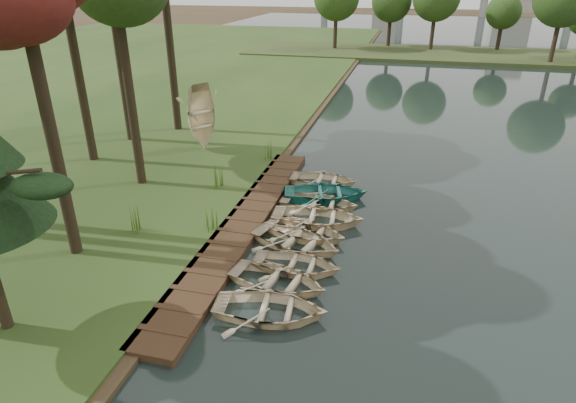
% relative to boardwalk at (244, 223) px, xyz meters
% --- Properties ---
extents(ground, '(300.00, 300.00, 0.00)m').
position_rel_boardwalk_xyz_m(ground, '(1.60, 0.00, -0.15)').
color(ground, '#3D2F1D').
extents(boardwalk, '(1.60, 16.00, 0.30)m').
position_rel_boardwalk_xyz_m(boardwalk, '(0.00, 0.00, 0.00)').
color(boardwalk, '#382415').
rests_on(boardwalk, ground).
extents(peninsula, '(50.00, 14.00, 0.45)m').
position_rel_boardwalk_xyz_m(peninsula, '(9.60, 50.00, 0.08)').
color(peninsula, '#33401C').
rests_on(peninsula, ground).
extents(far_trees, '(45.60, 5.60, 8.80)m').
position_rel_boardwalk_xyz_m(far_trees, '(6.27, 50.00, 6.28)').
color(far_trees, black).
rests_on(far_trees, peninsula).
extents(rowboat_0, '(3.67, 2.79, 0.71)m').
position_rel_boardwalk_xyz_m(rowboat_0, '(2.65, -5.36, 0.26)').
color(rowboat_0, beige).
rests_on(rowboat_0, water).
extents(rowboat_1, '(3.72, 2.95, 0.69)m').
position_rel_boardwalk_xyz_m(rowboat_1, '(2.47, -3.83, 0.25)').
color(rowboat_1, beige).
rests_on(rowboat_1, water).
extents(rowboat_2, '(3.12, 2.25, 0.64)m').
position_rel_boardwalk_xyz_m(rowboat_2, '(2.85, -2.73, 0.22)').
color(rowboat_2, beige).
rests_on(rowboat_2, water).
extents(rowboat_3, '(4.14, 3.47, 0.74)m').
position_rel_boardwalk_xyz_m(rowboat_3, '(2.48, -1.20, 0.27)').
color(rowboat_3, beige).
rests_on(rowboat_3, water).
extents(rowboat_4, '(3.72, 2.99, 0.69)m').
position_rel_boardwalk_xyz_m(rowboat_4, '(2.62, -0.34, 0.24)').
color(rowboat_4, beige).
rests_on(rowboat_4, water).
extents(rowboat_5, '(3.94, 2.94, 0.78)m').
position_rel_boardwalk_xyz_m(rowboat_5, '(2.89, 0.85, 0.29)').
color(rowboat_5, beige).
rests_on(rowboat_5, water).
extents(rowboat_6, '(3.44, 2.47, 0.71)m').
position_rel_boardwalk_xyz_m(rowboat_6, '(2.67, 2.28, 0.25)').
color(rowboat_6, beige).
rests_on(rowboat_6, water).
extents(rowboat_7, '(4.39, 3.59, 0.79)m').
position_rel_boardwalk_xyz_m(rowboat_7, '(2.78, 3.33, 0.30)').
color(rowboat_7, teal).
rests_on(rowboat_7, water).
extents(rowboat_8, '(3.29, 2.36, 0.68)m').
position_rel_boardwalk_xyz_m(rowboat_8, '(2.36, 4.98, 0.24)').
color(rowboat_8, beige).
rests_on(rowboat_8, water).
extents(stored_rowboat, '(4.61, 4.27, 0.78)m').
position_rel_boardwalk_xyz_m(stored_rowboat, '(-5.15, 7.85, 0.54)').
color(stored_rowboat, beige).
rests_on(stored_rowboat, bank).
extents(tree_2, '(3.45, 3.45, 10.06)m').
position_rel_boardwalk_xyz_m(tree_2, '(-5.09, -3.83, 8.57)').
color(tree_2, black).
rests_on(tree_2, bank).
extents(reeds_0, '(0.60, 0.60, 0.90)m').
position_rel_boardwalk_xyz_m(reeds_0, '(-1.00, -1.11, 0.60)').
color(reeds_0, '#3F661E').
rests_on(reeds_0, bank).
extents(reeds_1, '(0.60, 0.60, 1.07)m').
position_rel_boardwalk_xyz_m(reeds_1, '(-3.82, -1.95, 0.69)').
color(reeds_1, '#3F661E').
rests_on(reeds_1, bank).
extents(reeds_2, '(0.60, 0.60, 1.14)m').
position_rel_boardwalk_xyz_m(reeds_2, '(-2.24, 2.91, 0.72)').
color(reeds_2, '#3F661E').
rests_on(reeds_2, bank).
extents(reeds_3, '(0.60, 0.60, 1.09)m').
position_rel_boardwalk_xyz_m(reeds_3, '(-1.00, 7.18, 0.70)').
color(reeds_3, '#3F661E').
rests_on(reeds_3, bank).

